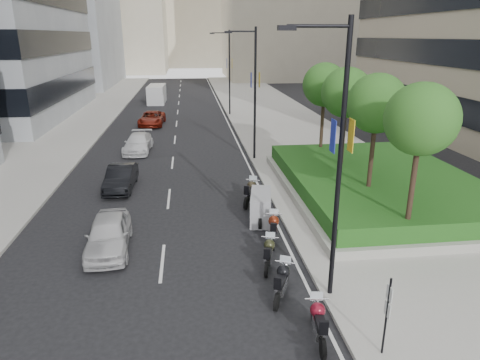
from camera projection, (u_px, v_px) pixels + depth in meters
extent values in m
plane|color=black|center=(205.00, 324.00, 13.18)|extent=(160.00, 160.00, 0.00)
cube|color=#9E9B93|center=(283.00, 124.00, 42.38)|extent=(10.00, 100.00, 0.15)
cube|color=#9E9B93|center=(63.00, 130.00, 40.00)|extent=(8.00, 100.00, 0.15)
cube|color=silver|center=(230.00, 126.00, 41.80)|extent=(0.12, 100.00, 0.01)
cube|color=silver|center=(176.00, 128.00, 41.21)|extent=(0.12, 100.00, 0.01)
cube|color=#9F9E94|center=(378.00, 190.00, 23.61)|extent=(10.00, 14.00, 0.40)
cube|color=#1F4D16|center=(379.00, 180.00, 23.41)|extent=(9.40, 13.40, 0.80)
cylinder|color=#332319|center=(412.00, 191.00, 17.09)|extent=(0.22, 0.22, 4.00)
sphere|color=#1E571B|center=(421.00, 119.00, 16.16)|extent=(2.80, 2.80, 2.80)
cylinder|color=#332319|center=(371.00, 163.00, 20.85)|extent=(0.22, 0.22, 4.00)
sphere|color=#1E571B|center=(377.00, 103.00, 19.92)|extent=(2.80, 2.80, 2.80)
cylinder|color=#332319|center=(343.00, 143.00, 24.61)|extent=(0.22, 0.22, 4.00)
sphere|color=#1E571B|center=(347.00, 93.00, 23.68)|extent=(2.80, 2.80, 2.80)
cylinder|color=#332319|center=(322.00, 129.00, 28.37)|extent=(0.22, 0.22, 4.00)
sphere|color=#1E571B|center=(325.00, 85.00, 27.44)|extent=(2.80, 2.80, 2.80)
cylinder|color=black|center=(339.00, 171.00, 13.16)|extent=(0.16, 0.16, 9.00)
cylinder|color=black|center=(319.00, 26.00, 11.71)|extent=(1.80, 0.10, 0.10)
cube|color=black|center=(287.00, 28.00, 11.63)|extent=(0.50, 0.22, 0.14)
cube|color=yellow|center=(351.00, 136.00, 12.84)|extent=(0.02, 0.45, 1.00)
cube|color=#1C2A9A|center=(333.00, 136.00, 12.78)|extent=(0.02, 0.45, 1.00)
cylinder|color=black|center=(255.00, 96.00, 29.15)|extent=(0.16, 0.16, 9.00)
cylinder|color=black|center=(242.00, 31.00, 27.69)|extent=(1.80, 0.10, 0.10)
cube|color=black|center=(228.00, 32.00, 27.61)|extent=(0.50, 0.22, 0.14)
cube|color=yellow|center=(259.00, 80.00, 28.82)|extent=(0.02, 0.45, 1.00)
cube|color=#1C2A9A|center=(251.00, 80.00, 28.76)|extent=(0.02, 0.45, 1.00)
cylinder|color=black|center=(230.00, 74.00, 46.07)|extent=(0.16, 0.16, 9.00)
cylinder|color=black|center=(221.00, 33.00, 44.62)|extent=(1.80, 0.10, 0.10)
cube|color=black|center=(212.00, 33.00, 44.53)|extent=(0.50, 0.22, 0.14)
cube|color=yellow|center=(232.00, 63.00, 45.75)|extent=(0.02, 0.45, 1.00)
cube|color=#1C2A9A|center=(227.00, 63.00, 45.68)|extent=(0.02, 0.45, 1.00)
cylinder|color=black|center=(386.00, 319.00, 11.44)|extent=(0.06, 0.06, 2.50)
cube|color=silver|center=(389.00, 293.00, 11.19)|extent=(0.02, 0.32, 0.42)
cube|color=silver|center=(387.00, 310.00, 11.35)|extent=(0.02, 0.32, 0.42)
cylinder|color=black|center=(323.00, 349.00, 11.73)|extent=(0.18, 0.60, 0.59)
cylinder|color=black|center=(314.00, 315.00, 13.17)|extent=(0.18, 0.60, 0.59)
cube|color=silver|center=(319.00, 327.00, 12.35)|extent=(0.38, 0.84, 0.40)
sphere|color=maroon|center=(318.00, 310.00, 12.53)|extent=(0.46, 0.46, 0.46)
cube|color=black|center=(321.00, 325.00, 11.98)|extent=(0.35, 0.74, 0.15)
cylinder|color=silver|center=(317.00, 299.00, 12.71)|extent=(0.70, 0.13, 0.05)
cylinder|color=black|center=(277.00, 302.00, 13.79)|extent=(0.35, 0.59, 0.60)
cylinder|color=black|center=(286.00, 277.00, 15.19)|extent=(0.35, 0.59, 0.60)
cube|color=silver|center=(281.00, 286.00, 14.39)|extent=(0.59, 0.87, 0.40)
sphere|color=black|center=(283.00, 271.00, 14.56)|extent=(0.46, 0.46, 0.46)
cube|color=black|center=(280.00, 282.00, 14.03)|extent=(0.54, 0.77, 0.15)
cylinder|color=silver|center=(285.00, 262.00, 14.73)|extent=(0.67, 0.33, 0.05)
cylinder|color=black|center=(266.00, 270.00, 15.72)|extent=(0.27, 0.58, 0.57)
cylinder|color=black|center=(270.00, 251.00, 17.09)|extent=(0.27, 0.58, 0.57)
cube|color=silver|center=(268.00, 257.00, 16.32)|extent=(0.49, 0.83, 0.39)
sphere|color=#292B18|center=(269.00, 245.00, 16.49)|extent=(0.44, 0.44, 0.44)
cube|color=black|center=(268.00, 253.00, 15.96)|extent=(0.44, 0.73, 0.15)
cylinder|color=silver|center=(270.00, 237.00, 16.65)|extent=(0.67, 0.24, 0.05)
cylinder|color=black|center=(273.00, 243.00, 17.67)|extent=(0.24, 0.62, 0.61)
cylinder|color=black|center=(274.00, 227.00, 19.14)|extent=(0.24, 0.62, 0.61)
cube|color=silver|center=(273.00, 232.00, 18.31)|extent=(0.46, 0.88, 0.41)
sphere|color=maroon|center=(274.00, 221.00, 18.49)|extent=(0.47, 0.47, 0.47)
cube|color=black|center=(274.00, 228.00, 17.93)|extent=(0.42, 0.78, 0.16)
cylinder|color=silver|center=(274.00, 214.00, 18.67)|extent=(0.72, 0.20, 0.05)
cylinder|color=black|center=(260.00, 222.00, 19.63)|extent=(0.26, 0.70, 0.68)
cylinder|color=black|center=(261.00, 207.00, 21.30)|extent=(0.26, 0.70, 0.68)
cube|color=gray|center=(261.00, 207.00, 20.34)|extent=(1.35, 2.45, 1.38)
cylinder|color=black|center=(246.00, 203.00, 21.83)|extent=(0.36, 0.64, 0.64)
cylinder|color=black|center=(254.00, 192.00, 23.34)|extent=(0.36, 0.64, 0.64)
cube|color=silver|center=(250.00, 195.00, 22.48)|extent=(0.62, 0.93, 0.43)
sphere|color=#2F281A|center=(252.00, 186.00, 22.67)|extent=(0.50, 0.50, 0.50)
cube|color=black|center=(248.00, 191.00, 22.09)|extent=(0.56, 0.83, 0.17)
cylinder|color=silver|center=(253.00, 180.00, 22.85)|extent=(0.73, 0.34, 0.05)
imported|color=silver|center=(109.00, 234.00, 17.55)|extent=(1.93, 4.30, 1.44)
imported|color=black|center=(121.00, 178.00, 24.62)|extent=(1.57, 4.16, 1.36)
imported|color=silver|center=(138.00, 143.00, 32.53)|extent=(2.12, 4.70, 1.34)
imported|color=maroon|center=(152.00, 118.00, 42.14)|extent=(2.58, 5.02, 1.36)
cube|color=silver|center=(157.00, 94.00, 56.01)|extent=(2.25, 5.49, 2.28)
cube|color=silver|center=(156.00, 101.00, 54.25)|extent=(2.11, 1.37, 1.19)
cylinder|color=black|center=(149.00, 102.00, 54.32)|extent=(0.27, 0.76, 0.76)
cylinder|color=black|center=(163.00, 102.00, 54.52)|extent=(0.27, 0.76, 0.76)
cylinder|color=black|center=(151.00, 98.00, 57.79)|extent=(0.27, 0.76, 0.76)
cylinder|color=black|center=(164.00, 98.00, 57.98)|extent=(0.27, 0.76, 0.76)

